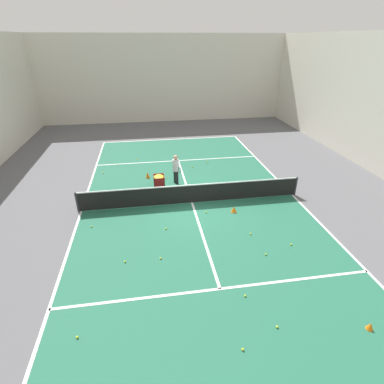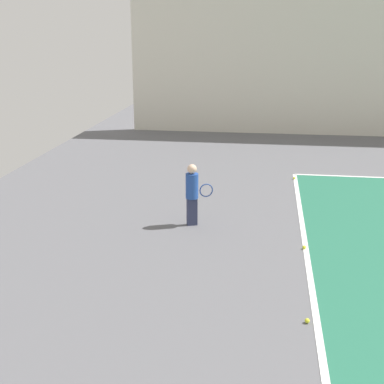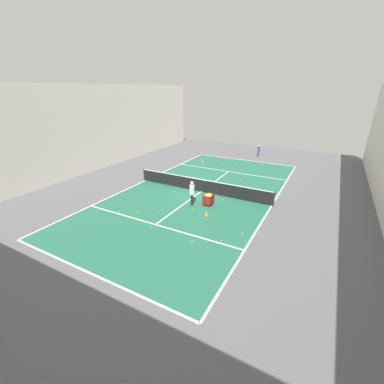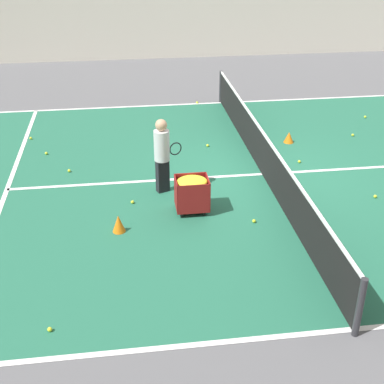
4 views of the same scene
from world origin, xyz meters
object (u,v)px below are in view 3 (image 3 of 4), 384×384
(training_cone_1, at_px, (203,160))
(tennis_net, at_px, (201,185))
(training_cone_0, at_px, (188,181))
(ball_cart, at_px, (208,197))
(coach_at_net, at_px, (192,191))
(player_near_baseline, at_px, (259,150))

(training_cone_1, bearing_deg, tennis_net, 115.48)
(training_cone_1, bearing_deg, training_cone_0, 106.34)
(tennis_net, distance_m, ball_cart, 2.30)
(coach_at_net, height_order, training_cone_1, coach_at_net)
(ball_cart, bearing_deg, training_cone_0, -42.74)
(player_near_baseline, distance_m, ball_cart, 14.19)
(ball_cart, xyz_separation_m, training_cone_1, (5.07, -9.43, -0.41))
(ball_cart, relative_size, training_cone_1, 3.41)
(player_near_baseline, bearing_deg, training_cone_0, -33.55)
(training_cone_1, bearing_deg, player_near_baseline, -133.38)
(coach_at_net, bearing_deg, training_cone_1, 1.07)
(training_cone_0, distance_m, training_cone_1, 6.77)
(coach_at_net, bearing_deg, training_cone_0, 11.59)
(coach_at_net, distance_m, training_cone_0, 4.16)
(player_near_baseline, distance_m, coach_at_net, 14.67)
(player_near_baseline, distance_m, training_cone_0, 11.56)
(tennis_net, xyz_separation_m, training_cone_0, (1.73, -1.13, -0.36))
(tennis_net, relative_size, player_near_baseline, 8.21)
(player_near_baseline, xyz_separation_m, training_cone_1, (4.49, 4.75, -0.62))
(ball_cart, bearing_deg, tennis_net, -51.31)
(coach_at_net, height_order, training_cone_0, coach_at_net)
(ball_cart, xyz_separation_m, training_cone_0, (3.17, -2.93, -0.38))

